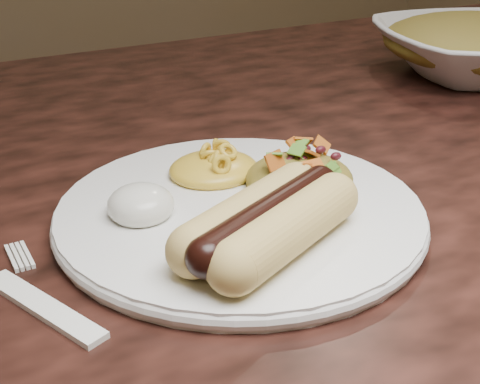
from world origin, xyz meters
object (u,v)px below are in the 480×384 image
table (246,252)px  plate (240,213)px  fork (43,307)px  serving_bowl (480,51)px

table → plate: 0.15m
table → fork: bearing=-147.5°
table → fork: fork is taller
fork → serving_bowl: size_ratio=0.52×
plate → serving_bowl: 0.48m
serving_bowl → plate: bearing=-156.2°
fork → serving_bowl: 0.64m
table → serving_bowl: (0.38, 0.10, 0.12)m
plate → fork: plate is taller
plate → fork: 0.16m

